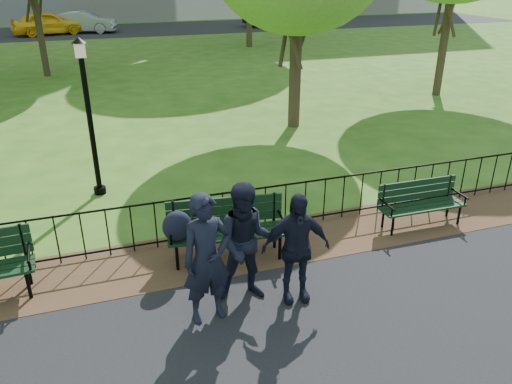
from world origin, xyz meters
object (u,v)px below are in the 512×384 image
object	(u,v)px
sedan_dark	(274,16)
person_right	(296,248)
lamppost	(89,113)
park_bench_main	(204,224)
sedan_silver	(84,22)
park_bench_right_a	(420,199)
person_mid	(247,243)
taxi	(47,23)
person_left	(207,259)

from	to	relation	value
sedan_dark	person_right	bearing A→B (deg)	148.61
lamppost	person_right	size ratio (longest dim) A/B	1.93
park_bench_main	sedan_dark	xyz separation A→B (m)	(13.51, 32.65, 0.08)
lamppost	sedan_silver	xyz separation A→B (m)	(0.39, 29.37, -1.02)
park_bench_right_a	lamppost	xyz separation A→B (m)	(-5.69, 3.42, 1.25)
park_bench_right_a	person_mid	size ratio (longest dim) A/B	0.91
sedan_dark	park_bench_main	bearing A→B (deg)	146.28
park_bench_right_a	sedan_silver	distance (m)	33.22
lamppost	taxi	distance (m)	28.99
taxi	sedan_silver	size ratio (longest dim) A/B	1.02
person_mid	park_bench_main	bearing A→B (deg)	119.76
taxi	lamppost	bearing A→B (deg)	169.52
person_mid	person_right	size ratio (longest dim) A/B	1.08
park_bench_main	sedan_dark	distance (m)	35.34
taxi	park_bench_main	bearing A→B (deg)	171.79
park_bench_right_a	person_left	size ratio (longest dim) A/B	0.88
lamppost	person_mid	distance (m)	5.03
person_mid	taxi	xyz separation A→B (m)	(-3.95, 33.48, -0.12)
park_bench_right_a	taxi	bearing A→B (deg)	104.52
person_right	sedan_silver	bearing A→B (deg)	101.65
sedan_dark	taxi	bearing A→B (deg)	79.93
person_right	sedan_dark	world-z (taller)	person_right
person_mid	lamppost	bearing A→B (deg)	125.10
person_left	person_right	xyz separation A→B (m)	(1.30, 0.03, -0.10)
park_bench_main	person_mid	world-z (taller)	person_mid
lamppost	sedan_dark	size ratio (longest dim) A/B	0.62
person_mid	taxi	bearing A→B (deg)	109.29
park_bench_right_a	sedan_silver	size ratio (longest dim) A/B	0.36
person_left	person_right	world-z (taller)	person_left
park_bench_right_a	lamppost	distance (m)	6.75
park_bench_right_a	person_right	xyz separation A→B (m)	(-3.14, -1.40, 0.32)
park_bench_main	person_right	bearing A→B (deg)	-46.58
person_mid	person_right	bearing A→B (deg)	-7.60
person_mid	person_right	xyz separation A→B (m)	(0.65, -0.24, -0.07)
person_right	person_left	bearing A→B (deg)	-170.68
sedan_silver	lamppost	bearing A→B (deg)	-164.07
person_mid	sedan_silver	bearing A→B (deg)	105.11
park_bench_main	person_right	distance (m)	1.75
park_bench_main	person_mid	distance (m)	1.25
park_bench_right_a	lamppost	size ratio (longest dim) A/B	0.51
lamppost	person_left	distance (m)	5.07
park_bench_main	person_right	world-z (taller)	person_right
park_bench_main	sedan_silver	world-z (taller)	sedan_silver
park_bench_right_a	lamppost	bearing A→B (deg)	150.05
park_bench_right_a	sedan_silver	xyz separation A→B (m)	(-5.30, 32.79, 0.23)
park_bench_main	person_mid	xyz separation A→B (m)	(0.36, -1.18, 0.23)
person_left	sedan_dark	world-z (taller)	person_left
person_left	person_mid	world-z (taller)	person_left
park_bench_main	person_mid	size ratio (longest dim) A/B	1.14
lamppost	sedan_dark	world-z (taller)	lamppost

